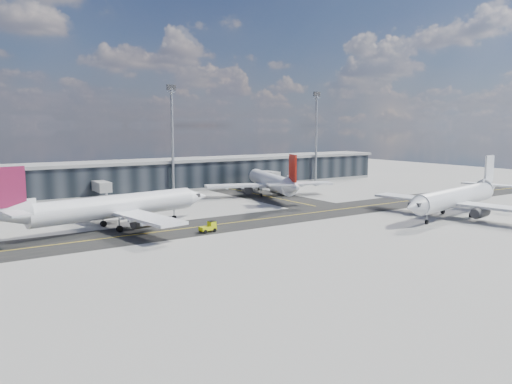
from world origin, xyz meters
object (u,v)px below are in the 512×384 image
at_px(airliner_af, 113,207).
at_px(airliner_near, 457,197).
at_px(baggage_tug, 209,227).
at_px(service_van, 278,190).
at_px(airliner_redtail, 272,182).

xyz_separation_m(airliner_af, airliner_near, (61.99, -25.71, -0.14)).
distance_m(airliner_near, baggage_tug, 51.12).
height_order(airliner_af, service_van, airliner_af).
xyz_separation_m(baggage_tug, service_van, (40.19, 35.07, -0.16)).
xyz_separation_m(airliner_redtail, airliner_near, (15.05, -43.44, -0.06)).
bearing_deg(baggage_tug, airliner_af, -139.40).
bearing_deg(baggage_tug, airliner_near, 66.59).
bearing_deg(airliner_near, baggage_tug, 63.31).
bearing_deg(service_van, airliner_near, -70.68).
bearing_deg(service_van, airliner_redtail, -128.21).
relative_size(airliner_redtail, service_van, 7.06).
xyz_separation_m(airliner_near, service_van, (-8.86, 49.15, -3.07)).
bearing_deg(airliner_near, airliner_redtail, 8.42).
xyz_separation_m(airliner_near, baggage_tug, (-49.06, 14.07, -2.91)).
distance_m(airliner_redtail, baggage_tug, 45.04).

